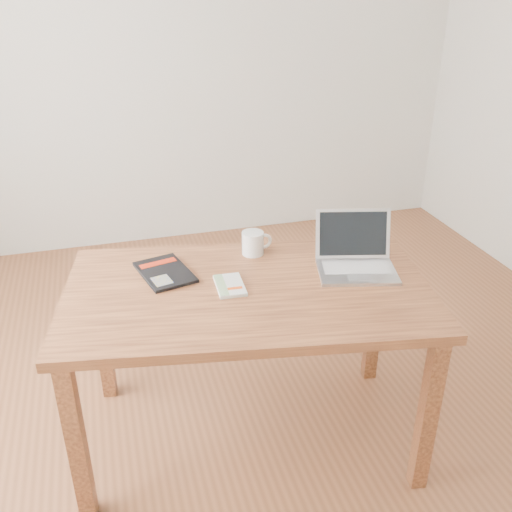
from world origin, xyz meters
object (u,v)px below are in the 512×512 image
object	(u,v)px
desk	(248,307)
laptop	(356,258)
white_guidebook	(230,286)
coffee_mug	(254,243)
black_guidebook	(165,272)

from	to	relation	value
desk	laptop	bearing A→B (deg)	14.43
desk	white_guidebook	distance (m)	0.12
coffee_mug	laptop	bearing A→B (deg)	-38.08
desk	black_guidebook	world-z (taller)	black_guidebook
desk	white_guidebook	world-z (taller)	white_guidebook
desk	white_guidebook	bearing A→B (deg)	171.50
black_guidebook	laptop	world-z (taller)	laptop
laptop	coffee_mug	size ratio (longest dim) A/B	2.76
black_guidebook	coffee_mug	size ratio (longest dim) A/B	2.27
laptop	coffee_mug	distance (m)	0.44
desk	coffee_mug	distance (m)	0.33
desk	laptop	size ratio (longest dim) A/B	4.11
desk	coffee_mug	xyz separation A→B (m)	(0.10, 0.28, 0.14)
black_guidebook	laptop	bearing A→B (deg)	-25.59
white_guidebook	black_guidebook	world-z (taller)	same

